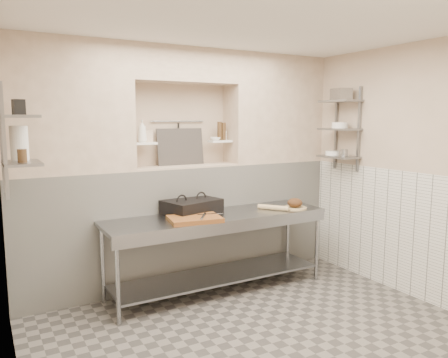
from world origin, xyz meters
TOP-DOWN VIEW (x-y plane):
  - floor at (0.00, 0.00)m, footprint 4.00×3.90m
  - ceiling at (0.00, 0.00)m, footprint 4.00×3.90m
  - wall_left at (-2.05, 0.00)m, footprint 0.10×3.90m
  - wall_right at (2.05, 0.00)m, footprint 0.10×3.90m
  - wall_back at (0.00, 2.00)m, footprint 4.00×0.10m
  - backwall_lower at (0.00, 1.75)m, footprint 4.00×0.40m
  - alcove_sill at (0.00, 1.75)m, footprint 1.30×0.40m
  - backwall_pillar_left at (-1.33, 1.75)m, footprint 1.35×0.40m
  - backwall_pillar_right at (1.33, 1.75)m, footprint 1.35×0.40m
  - backwall_header at (0.00, 1.75)m, footprint 1.30×0.40m
  - wainscot_left at (-1.99, 0.00)m, footprint 0.02×3.90m
  - wainscot_right at (1.99, 0.00)m, footprint 0.02×3.90m
  - alcove_shelf_left at (-0.50, 1.75)m, footprint 0.28×0.16m
  - alcove_shelf_right at (0.50, 1.75)m, footprint 0.28×0.16m
  - utensil_rail at (0.00, 1.92)m, footprint 0.70×0.02m
  - hanging_steel at (0.00, 1.90)m, footprint 0.02×0.02m
  - splash_panel at (0.00, 1.85)m, footprint 0.60×0.08m
  - shelf_rail_left_a at (-1.98, 1.25)m, footprint 0.03×0.03m
  - shelf_rail_left_b at (-1.98, 0.85)m, footprint 0.03×0.03m
  - wall_shelf_left_lower at (-1.84, 1.05)m, footprint 0.30×0.50m
  - wall_shelf_left_upper at (-1.84, 1.05)m, footprint 0.30×0.50m
  - shelf_rail_right_a at (1.98, 1.25)m, footprint 0.03×0.03m
  - shelf_rail_right_b at (1.98, 0.85)m, footprint 0.03×0.03m
  - wall_shelf_right_lower at (1.84, 1.05)m, footprint 0.30×0.50m
  - wall_shelf_right_mid at (1.84, 1.05)m, footprint 0.30×0.50m
  - wall_shelf_right_upper at (1.84, 1.05)m, footprint 0.30×0.50m
  - prep_table at (0.16, 1.18)m, footprint 2.60×0.70m
  - panini_press at (-0.07, 1.38)m, footprint 0.70×0.58m
  - cutting_board at (-0.21, 1.03)m, footprint 0.60×0.46m
  - knife_blade at (-0.00, 1.07)m, footprint 0.29×0.09m
  - tongs at (-0.13, 0.97)m, footprint 0.18×0.24m
  - mixing_bowl at (0.22, 1.40)m, footprint 0.26×0.26m
  - rolling_pin at (0.87, 1.10)m, footprint 0.27×0.34m
  - bread_board at (1.14, 1.04)m, footprint 0.29×0.29m
  - bread_loaf at (1.14, 1.04)m, footprint 0.18×0.18m
  - bottle_soap at (-0.52, 1.74)m, footprint 0.13×0.13m
  - jar_alcove at (-0.44, 1.79)m, footprint 0.09×0.09m
  - bowl_alcove at (0.43, 1.74)m, footprint 0.16×0.16m
  - condiment_a at (0.55, 1.76)m, footprint 0.06×0.06m
  - condiment_b at (0.49, 1.75)m, footprint 0.06×0.06m
  - condiment_c at (0.57, 1.78)m, footprint 0.07×0.07m
  - jug_left at (-1.84, 1.19)m, footprint 0.15×0.15m
  - jar_left at (-1.84, 0.97)m, footprint 0.08×0.08m
  - box_left_upper at (-1.84, 1.02)m, footprint 0.11×0.11m
  - bowl_right at (1.84, 1.16)m, footprint 0.18×0.18m
  - canister_right at (1.84, 0.95)m, footprint 0.09×0.09m
  - bowl_right_mid at (1.84, 1.05)m, footprint 0.20×0.20m
  - basket_right at (1.84, 1.04)m, footprint 0.22×0.26m

SIDE VIEW (x-z plane):
  - floor at x=0.00m, z-range -0.10..0.00m
  - prep_table at x=0.16m, z-range 0.19..1.09m
  - backwall_lower at x=0.00m, z-range 0.00..1.40m
  - wainscot_left at x=-1.99m, z-range 0.00..1.40m
  - wainscot_right at x=1.99m, z-range 0.00..1.40m
  - bread_board at x=1.14m, z-range 0.90..0.92m
  - cutting_board at x=-0.21m, z-range 0.90..0.95m
  - mixing_bowl at x=0.22m, z-range 0.90..0.95m
  - rolling_pin at x=0.87m, z-range 0.90..0.96m
  - knife_blade at x=0.00m, z-range 0.95..0.95m
  - tongs at x=-0.13m, z-range 0.95..0.97m
  - bread_loaf at x=1.14m, z-range 0.92..1.03m
  - panini_press at x=-0.07m, z-range 0.90..1.07m
  - wall_left at x=-2.05m, z-range 0.00..2.80m
  - wall_right at x=2.05m, z-range 0.00..2.80m
  - wall_back at x=0.00m, z-range 0.00..2.80m
  - alcove_sill at x=0.00m, z-range 1.40..1.42m
  - wall_shelf_right_lower at x=1.84m, z-range 1.49..1.51m
  - bowl_right at x=1.84m, z-range 1.51..1.57m
  - canister_right at x=1.84m, z-range 1.51..1.60m
  - wall_shelf_left_lower at x=-1.84m, z-range 1.59..1.61m
  - splash_panel at x=0.00m, z-range 1.42..1.86m
  - jar_left at x=-1.84m, z-range 1.61..1.73m
  - alcove_shelf_left at x=-0.50m, z-range 1.69..1.71m
  - alcove_shelf_right at x=0.50m, z-range 1.69..1.71m
  - bowl_alcove at x=0.43m, z-range 1.71..1.75m
  - jug_left at x=-1.84m, z-range 1.61..1.92m
  - condiment_c at x=0.57m, z-range 1.71..1.83m
  - jar_alcove at x=-0.44m, z-range 1.71..1.85m
  - hanging_steel at x=0.00m, z-range 1.63..1.93m
  - shelf_rail_left_a at x=-1.98m, z-range 1.33..2.27m
  - shelf_rail_left_b at x=-1.98m, z-range 1.33..2.27m
  - condiment_a at x=0.55m, z-range 1.71..1.93m
  - condiment_b at x=0.49m, z-range 1.71..1.94m
  - bottle_soap at x=-0.52m, z-range 1.71..1.97m
  - shelf_rail_right_a at x=1.98m, z-range 1.33..2.38m
  - shelf_rail_right_b at x=1.98m, z-range 1.33..2.38m
  - wall_shelf_right_mid at x=1.84m, z-range 1.84..1.86m
  - bowl_right_mid at x=1.84m, z-range 1.86..1.94m
  - utensil_rail at x=0.00m, z-range 1.94..1.96m
  - wall_shelf_left_upper at x=-1.84m, z-range 1.99..2.01m
  - box_left_upper at x=-1.84m, z-range 2.01..2.14m
  - backwall_pillar_left at x=-1.33m, z-range 1.40..2.80m
  - backwall_pillar_right at x=1.33m, z-range 1.40..2.80m
  - wall_shelf_right_upper at x=1.84m, z-range 2.19..2.21m
  - basket_right at x=1.84m, z-range 2.21..2.36m
  - backwall_header at x=0.00m, z-range 2.40..2.80m
  - ceiling at x=0.00m, z-range 2.80..2.90m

